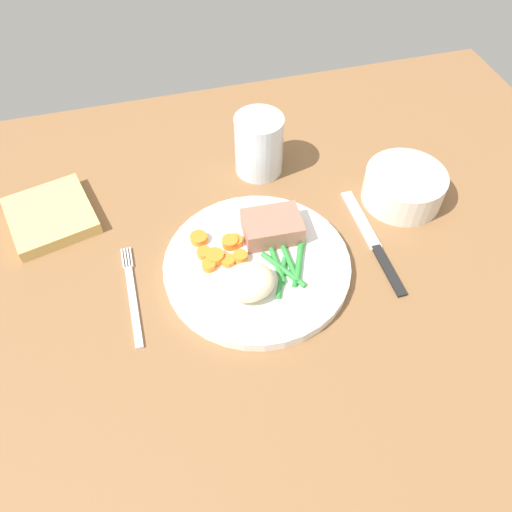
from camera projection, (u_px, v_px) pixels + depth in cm
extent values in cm
cube|color=brown|center=(257.00, 273.00, 70.97)|extent=(120.00, 90.00, 2.00)
cylinder|color=white|center=(256.00, 264.00, 69.71)|extent=(25.89, 25.89, 1.60)
cube|color=#A86B56|center=(272.00, 227.00, 70.88)|extent=(8.47, 6.42, 3.15)
ellipsoid|color=beige|center=(248.00, 282.00, 64.35)|extent=(7.06, 5.85, 3.98)
cylinder|color=orange|center=(215.00, 257.00, 68.72)|extent=(2.57, 2.57, 1.20)
cylinder|color=orange|center=(209.00, 266.00, 67.87)|extent=(1.87, 1.87, 1.05)
cylinder|color=orange|center=(230.00, 242.00, 70.31)|extent=(2.30, 2.30, 1.28)
cylinder|color=orange|center=(204.00, 253.00, 69.30)|extent=(2.01, 2.01, 0.97)
cylinder|color=orange|center=(199.00, 238.00, 70.93)|extent=(2.46, 2.46, 1.03)
cylinder|color=orange|center=(228.00, 261.00, 68.55)|extent=(2.02, 2.02, 0.84)
cylinder|color=orange|center=(240.00, 257.00, 68.64)|extent=(1.97, 1.97, 1.28)
cylinder|color=orange|center=(235.00, 241.00, 70.61)|extent=(2.17, 2.17, 1.01)
cylinder|color=#2D8C38|center=(299.00, 262.00, 68.47)|extent=(4.38, 7.55, 0.64)
cylinder|color=#2D8C38|center=(282.00, 277.00, 66.86)|extent=(3.45, 6.35, 0.69)
cylinder|color=#2D8C38|center=(283.00, 269.00, 67.64)|extent=(4.63, 7.08, 0.78)
cylinder|color=#2D8C38|center=(277.00, 263.00, 68.30)|extent=(0.88, 6.83, 0.78)
cylinder|color=#2D8C38|center=(288.00, 258.00, 68.80)|extent=(0.87, 6.42, 0.80)
cylinder|color=#2D8C38|center=(299.00, 263.00, 68.21)|extent=(3.35, 6.21, 0.89)
cube|color=silver|center=(134.00, 306.00, 66.14)|extent=(1.00, 13.00, 0.40)
cube|color=silver|center=(123.00, 259.00, 71.03)|extent=(0.24, 3.60, 0.40)
cube|color=silver|center=(126.00, 258.00, 71.09)|extent=(0.24, 3.60, 0.40)
cube|color=silver|center=(128.00, 258.00, 71.16)|extent=(0.24, 3.60, 0.40)
cube|color=silver|center=(131.00, 257.00, 71.22)|extent=(0.24, 3.60, 0.40)
cube|color=black|center=(388.00, 270.00, 69.78)|extent=(1.30, 9.00, 0.64)
cube|color=silver|center=(361.00, 219.00, 75.79)|extent=(1.70, 12.00, 0.40)
cylinder|color=silver|center=(259.00, 145.00, 79.37)|extent=(7.74, 7.74, 9.91)
cylinder|color=silver|center=(259.00, 156.00, 81.12)|extent=(7.12, 7.12, 5.43)
cylinder|color=silver|center=(404.00, 187.00, 76.84)|extent=(12.28, 12.28, 5.12)
cylinder|color=#B24C3F|center=(405.00, 181.00, 75.94)|extent=(10.44, 10.44, 2.82)
cube|color=#DBBC6B|center=(51.00, 216.00, 75.24)|extent=(14.48, 15.00, 1.95)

